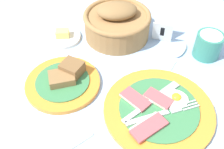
# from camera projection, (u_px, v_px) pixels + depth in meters

# --- Properties ---
(ground_plane) EXTENTS (3.00, 3.00, 0.00)m
(ground_plane) POSITION_uv_depth(u_px,v_px,m) (138.00, 104.00, 0.65)
(ground_plane) COLOR #93B2DB
(breakfast_plate) EXTENTS (0.27, 0.27, 0.03)m
(breakfast_plate) POSITION_uv_depth(u_px,v_px,m) (158.00, 109.00, 0.63)
(breakfast_plate) COLOR orange
(breakfast_plate) RESTS_ON ground_plane
(bread_plate) EXTENTS (0.20, 0.20, 0.05)m
(bread_plate) POSITION_uv_depth(u_px,v_px,m) (64.00, 80.00, 0.69)
(bread_plate) COLOR orange
(bread_plate) RESTS_ON ground_plane
(sugar_cup) EXTENTS (0.08, 0.08, 0.07)m
(sugar_cup) POSITION_uv_depth(u_px,v_px,m) (208.00, 45.00, 0.75)
(sugar_cup) COLOR #337F6B
(sugar_cup) RESTS_ON ground_plane
(bread_basket) EXTENTS (0.21, 0.21, 0.11)m
(bread_basket) POSITION_uv_depth(u_px,v_px,m) (117.00, 23.00, 0.81)
(bread_basket) COLOR olive
(bread_basket) RESTS_ON ground_plane
(butter_dish) EXTENTS (0.11, 0.11, 0.03)m
(butter_dish) POSITION_uv_depth(u_px,v_px,m) (63.00, 37.00, 0.83)
(butter_dish) COLOR silver
(butter_dish) RESTS_ON ground_plane
(number_card) EXTENTS (0.07, 0.05, 0.07)m
(number_card) POSITION_uv_depth(u_px,v_px,m) (163.00, 30.00, 0.80)
(number_card) COLOR white
(number_card) RESTS_ON ground_plane
(teaspoon_by_saucer) EXTENTS (0.09, 0.19, 0.01)m
(teaspoon_by_saucer) POSITION_uv_depth(u_px,v_px,m) (178.00, 55.00, 0.77)
(teaspoon_by_saucer) COLOR silver
(teaspoon_by_saucer) RESTS_ON ground_plane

